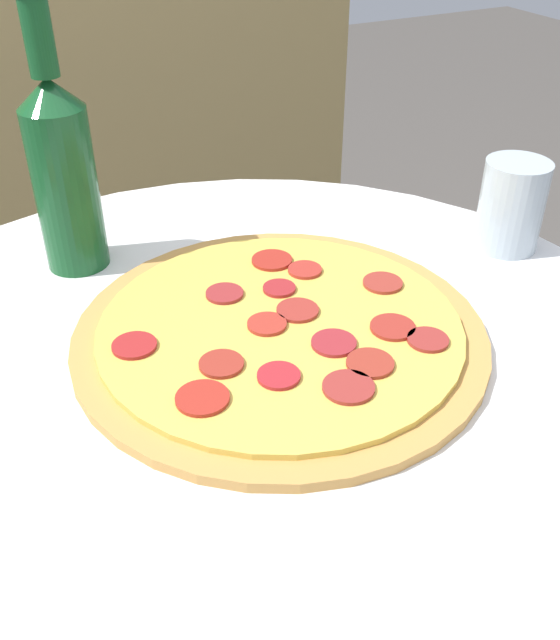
% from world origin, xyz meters
% --- Properties ---
extents(table, '(0.82, 0.82, 0.71)m').
position_xyz_m(table, '(0.00, 0.00, 0.51)').
color(table, white).
rests_on(table, ground_plane).
extents(fence_panel, '(1.35, 0.04, 1.43)m').
position_xyz_m(fence_panel, '(0.00, 0.96, 0.71)').
color(fence_panel, tan).
rests_on(fence_panel, ground_plane).
extents(pizza, '(0.38, 0.38, 0.02)m').
position_xyz_m(pizza, '(0.04, 0.02, 0.72)').
color(pizza, '#C68E47').
rests_on(pizza, table).
extents(beer_bottle, '(0.07, 0.07, 0.28)m').
position_xyz_m(beer_bottle, '(-0.09, 0.25, 0.82)').
color(beer_bottle, '#144C23').
rests_on(beer_bottle, table).
extents(drinking_glass, '(0.07, 0.07, 0.10)m').
position_xyz_m(drinking_glass, '(0.35, 0.07, 0.76)').
color(drinking_glass, '#ADBCC6').
rests_on(drinking_glass, table).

